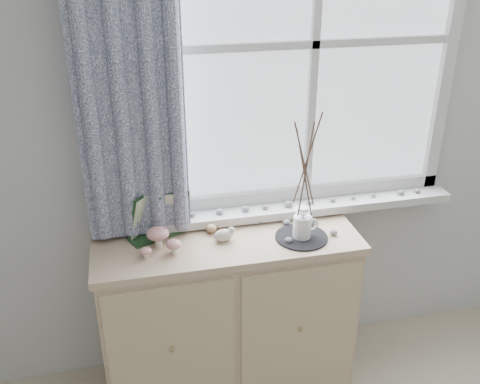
{
  "coord_description": "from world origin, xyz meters",
  "views": [
    {
      "loc": [
        -0.55,
        -0.28,
        2.09
      ],
      "look_at": [
        -0.1,
        1.7,
        1.1
      ],
      "focal_mm": 40.0,
      "sensor_mm": 36.0,
      "label": 1
    }
  ],
  "objects": [
    {
      "name": "sideboard",
      "position": [
        -0.15,
        1.75,
        0.43
      ],
      "size": [
        1.2,
        0.45,
        0.85
      ],
      "color": "#D2AF93",
      "rests_on": "ground"
    },
    {
      "name": "botanical_book",
      "position": [
        -0.44,
        1.82,
        0.96
      ],
      "size": [
        0.34,
        0.25,
        0.22
      ],
      "primitive_type": null,
      "rotation": [
        0.0,
        0.0,
        0.43
      ],
      "color": "#1D3D1F",
      "rests_on": "sideboard"
    },
    {
      "name": "toadstool_cluster",
      "position": [
        -0.45,
        1.73,
        0.9
      ],
      "size": [
        0.18,
        0.16,
        0.09
      ],
      "color": "silver",
      "rests_on": "sideboard"
    },
    {
      "name": "wooden_eggs",
      "position": [
        -0.21,
        1.82,
        0.87
      ],
      "size": [
        0.13,
        0.17,
        0.06
      ],
      "color": "tan",
      "rests_on": "sideboard"
    },
    {
      "name": "songbird_figurine",
      "position": [
        -0.17,
        1.74,
        0.88
      ],
      "size": [
        0.13,
        0.07,
        0.06
      ],
      "primitive_type": null,
      "rotation": [
        0.0,
        0.0,
        0.11
      ],
      "color": "silver",
      "rests_on": "sideboard"
    },
    {
      "name": "crocheted_doily",
      "position": [
        0.18,
        1.68,
        0.85
      ],
      "size": [
        0.24,
        0.24,
        0.01
      ],
      "primitive_type": "cylinder",
      "color": "black",
      "rests_on": "sideboard"
    },
    {
      "name": "twig_pitcher",
      "position": [
        0.18,
        1.68,
        1.21
      ],
      "size": [
        0.24,
        0.24,
        0.62
      ],
      "rotation": [
        0.0,
        0.0,
        -0.08
      ],
      "color": "white",
      "rests_on": "crocheted_doily"
    },
    {
      "name": "sideboard_pebbles",
      "position": [
        0.18,
        1.76,
        0.86
      ],
      "size": [
        0.34,
        0.23,
        0.03
      ],
      "color": "gray",
      "rests_on": "sideboard"
    }
  ]
}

